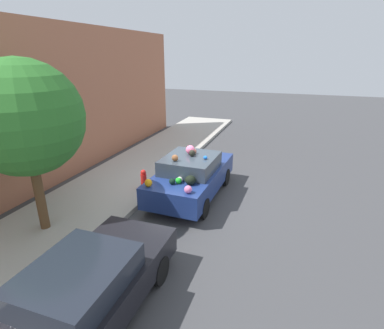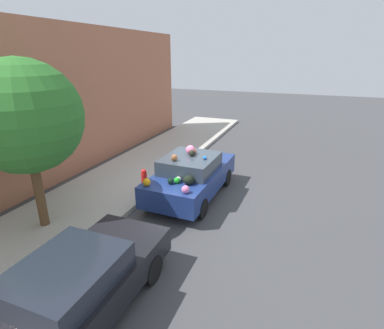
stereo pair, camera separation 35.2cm
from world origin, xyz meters
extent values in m
plane|color=#424244|center=(0.00, 0.00, 0.00)|extent=(60.00, 60.00, 0.00)
cube|color=#B2ADA3|center=(0.00, 2.70, 0.07)|extent=(24.00, 3.20, 0.15)
cube|color=#B26B4C|center=(0.00, 4.95, 2.80)|extent=(18.00, 0.30, 5.59)
cube|color=#195919|center=(-2.42, 4.35, 2.18)|extent=(2.57, 0.90, 0.55)
cylinder|color=brown|center=(-3.41, 2.81, 1.14)|extent=(0.24, 0.24, 1.98)
sphere|color=#2D7228|center=(-3.41, 2.81, 3.09)|extent=(2.76, 2.76, 2.76)
cylinder|color=red|center=(-0.36, 1.46, 0.42)|extent=(0.20, 0.20, 0.55)
sphere|color=red|center=(-0.36, 1.46, 0.76)|extent=(0.18, 0.18, 0.18)
cube|color=navy|center=(0.00, -0.16, 0.64)|extent=(4.08, 1.90, 0.67)
cube|color=#333D47|center=(-0.16, -0.15, 1.20)|extent=(1.85, 1.63, 0.47)
cylinder|color=black|center=(1.27, 0.65, 0.30)|extent=(0.61, 0.19, 0.61)
cylinder|color=black|center=(1.23, -1.02, 0.30)|extent=(0.61, 0.19, 0.61)
cylinder|color=black|center=(-1.23, 0.70, 0.30)|extent=(0.61, 0.19, 0.61)
cylinder|color=black|center=(-1.27, -0.96, 0.30)|extent=(0.61, 0.19, 0.61)
sphere|color=green|center=(-1.27, -0.19, 1.06)|extent=(0.20, 0.20, 0.18)
sphere|color=brown|center=(-0.71, 0.14, 1.54)|extent=(0.26, 0.26, 0.20)
sphere|color=yellow|center=(1.02, -0.33, 1.09)|extent=(0.31, 0.31, 0.24)
sphere|color=black|center=(-1.39, -0.04, 1.06)|extent=(0.24, 0.24, 0.18)
sphere|color=white|center=(-1.18, -0.19, 1.05)|extent=(0.18, 0.18, 0.17)
ellipsoid|color=black|center=(-1.22, -0.54, 1.11)|extent=(0.40, 0.40, 0.27)
sphere|color=pink|center=(0.09, -0.06, 1.58)|extent=(0.37, 0.37, 0.29)
ellipsoid|color=blue|center=(-0.25, -0.68, 1.49)|extent=(0.18, 0.18, 0.11)
sphere|color=brown|center=(0.12, -0.18, 1.53)|extent=(0.25, 0.25, 0.18)
ellipsoid|color=black|center=(0.95, -0.30, 1.09)|extent=(0.34, 0.34, 0.25)
ellipsoid|color=black|center=(-0.12, -0.20, 1.54)|extent=(0.24, 0.24, 0.21)
sphere|color=orange|center=(-1.74, 0.54, 1.08)|extent=(0.23, 0.23, 0.22)
sphere|color=pink|center=(-1.78, -0.67, 1.08)|extent=(0.30, 0.30, 0.22)
cube|color=black|center=(-5.40, -0.13, 0.58)|extent=(4.13, 1.71, 0.56)
cube|color=#1E232D|center=(-5.56, -0.13, 1.09)|extent=(1.86, 1.49, 0.44)
cylinder|color=black|center=(-4.13, 0.64, 0.30)|extent=(0.61, 0.18, 0.61)
cylinder|color=black|center=(-4.12, -0.89, 0.30)|extent=(0.61, 0.18, 0.61)
camera|label=1|loc=(-8.65, -3.20, 4.50)|focal=28.00mm
camera|label=2|loc=(-8.52, -3.53, 4.50)|focal=28.00mm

